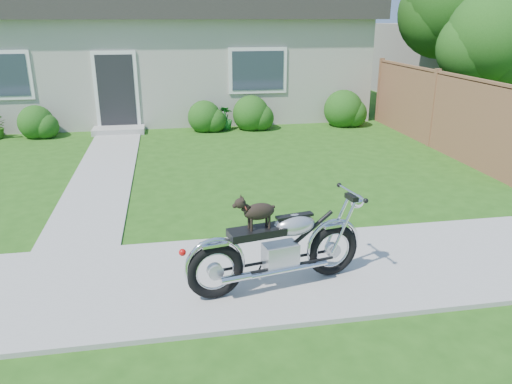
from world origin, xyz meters
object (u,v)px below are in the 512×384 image
at_px(fence, 434,109).
at_px(motorcycle_with_dog, 280,246).
at_px(house, 168,46).
at_px(tree_near, 499,42).
at_px(potted_plant_right, 226,118).
at_px(tree_far, 465,5).

distance_m(fence, motorcycle_with_dog, 8.06).
bearing_deg(house, motorcycle_with_dog, -85.07).
bearing_deg(fence, tree_near, 25.81).
bearing_deg(potted_plant_right, motorcycle_with_dog, -92.77).
relative_size(house, motorcycle_with_dog, 5.71).
height_order(house, tree_near, house).
bearing_deg(tree_near, tree_far, 81.27).
xyz_separation_m(potted_plant_right, motorcycle_with_dog, (-0.43, -8.91, 0.21)).
bearing_deg(fence, potted_plant_right, 149.78).
bearing_deg(tree_far, house, 163.49).
distance_m(tree_near, potted_plant_right, 7.60).
distance_m(fence, tree_far, 5.11).
height_order(fence, tree_near, tree_near).
relative_size(potted_plant_right, motorcycle_with_dog, 0.31).
height_order(house, potted_plant_right, house).
relative_size(house, tree_near, 3.30).
bearing_deg(house, potted_plant_right, -66.53).
bearing_deg(potted_plant_right, house, 113.47).
height_order(tree_far, potted_plant_right, tree_far).
xyz_separation_m(house, tree_far, (8.97, -2.66, 1.25)).
bearing_deg(tree_near, fence, -154.19).
xyz_separation_m(tree_near, tree_far, (0.38, 2.48, 0.96)).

